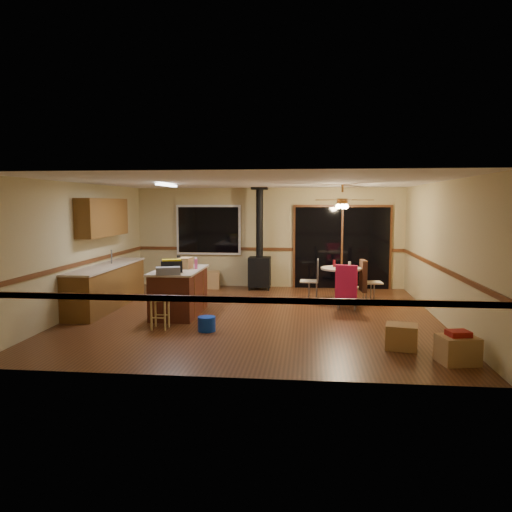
# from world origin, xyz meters

# --- Properties ---
(floor) EXTENTS (7.00, 7.00, 0.00)m
(floor) POSITION_xyz_m (0.00, 0.00, 0.00)
(floor) COLOR #4D2915
(floor) RESTS_ON ground
(ceiling) EXTENTS (7.00, 7.00, 0.00)m
(ceiling) POSITION_xyz_m (0.00, 0.00, 2.60)
(ceiling) COLOR silver
(ceiling) RESTS_ON ground
(wall_back) EXTENTS (7.00, 0.00, 7.00)m
(wall_back) POSITION_xyz_m (0.00, 3.50, 1.30)
(wall_back) COLOR tan
(wall_back) RESTS_ON ground
(wall_front) EXTENTS (7.00, 0.00, 7.00)m
(wall_front) POSITION_xyz_m (0.00, -3.50, 1.30)
(wall_front) COLOR tan
(wall_front) RESTS_ON ground
(wall_left) EXTENTS (0.00, 7.00, 7.00)m
(wall_left) POSITION_xyz_m (-3.50, 0.00, 1.30)
(wall_left) COLOR tan
(wall_left) RESTS_ON ground
(wall_right) EXTENTS (0.00, 7.00, 7.00)m
(wall_right) POSITION_xyz_m (3.50, 0.00, 1.30)
(wall_right) COLOR tan
(wall_right) RESTS_ON ground
(chair_rail) EXTENTS (7.00, 7.00, 0.08)m
(chair_rail) POSITION_xyz_m (0.00, 0.00, 1.00)
(chair_rail) COLOR #582D16
(chair_rail) RESTS_ON ground
(window) EXTENTS (1.72, 0.10, 1.32)m
(window) POSITION_xyz_m (-1.60, 3.45, 1.50)
(window) COLOR black
(window) RESTS_ON ground
(sliding_door) EXTENTS (2.52, 0.10, 2.10)m
(sliding_door) POSITION_xyz_m (1.90, 3.45, 1.05)
(sliding_door) COLOR black
(sliding_door) RESTS_ON ground
(lower_cabinets) EXTENTS (0.60, 3.00, 0.86)m
(lower_cabinets) POSITION_xyz_m (-3.20, 0.50, 0.43)
(lower_cabinets) COLOR brown
(lower_cabinets) RESTS_ON ground
(countertop) EXTENTS (0.64, 3.04, 0.04)m
(countertop) POSITION_xyz_m (-3.20, 0.50, 0.88)
(countertop) COLOR #BDA992
(countertop) RESTS_ON lower_cabinets
(upper_cabinets) EXTENTS (0.35, 2.00, 0.80)m
(upper_cabinets) POSITION_xyz_m (-3.33, 0.70, 1.90)
(upper_cabinets) COLOR brown
(upper_cabinets) RESTS_ON ground
(kitchen_island) EXTENTS (0.88, 1.68, 0.90)m
(kitchen_island) POSITION_xyz_m (-1.50, 0.00, 0.45)
(kitchen_island) COLOR #4A1E12
(kitchen_island) RESTS_ON ground
(wood_stove) EXTENTS (0.55, 0.50, 2.52)m
(wood_stove) POSITION_xyz_m (-0.20, 3.05, 0.73)
(wood_stove) COLOR black
(wood_stove) RESTS_ON ground
(ceiling_fan) EXTENTS (0.24, 0.24, 0.55)m
(ceiling_fan) POSITION_xyz_m (1.76, 1.55, 2.21)
(ceiling_fan) COLOR brown
(ceiling_fan) RESTS_ON ceiling
(fluorescent_strip) EXTENTS (0.10, 1.20, 0.04)m
(fluorescent_strip) POSITION_xyz_m (-1.80, 0.30, 2.56)
(fluorescent_strip) COLOR white
(fluorescent_strip) RESTS_ON ceiling
(toolbox_grey) EXTENTS (0.49, 0.36, 0.14)m
(toolbox_grey) POSITION_xyz_m (-1.51, -0.72, 0.97)
(toolbox_grey) COLOR slate
(toolbox_grey) RESTS_ON kitchen_island
(toolbox_black) EXTENTS (0.44, 0.32, 0.22)m
(toolbox_black) POSITION_xyz_m (-1.53, -0.43, 1.01)
(toolbox_black) COLOR black
(toolbox_black) RESTS_ON kitchen_island
(toolbox_yellow_lid) EXTENTS (0.39, 0.29, 0.03)m
(toolbox_yellow_lid) POSITION_xyz_m (-1.53, -0.43, 1.13)
(toolbox_yellow_lid) COLOR gold
(toolbox_yellow_lid) RESTS_ON toolbox_black
(box_on_island) EXTENTS (0.27, 0.35, 0.22)m
(box_on_island) POSITION_xyz_m (-1.41, 0.14, 1.01)
(box_on_island) COLOR #A17847
(box_on_island) RESTS_ON kitchen_island
(bottle_dark) EXTENTS (0.08, 0.08, 0.26)m
(bottle_dark) POSITION_xyz_m (-1.53, 0.12, 1.03)
(bottle_dark) COLOR black
(bottle_dark) RESTS_ON kitchen_island
(bottle_pink) EXTENTS (0.08, 0.08, 0.20)m
(bottle_pink) POSITION_xyz_m (-1.18, 0.11, 1.00)
(bottle_pink) COLOR #D84C8C
(bottle_pink) RESTS_ON kitchen_island
(bottle_white) EXTENTS (0.07, 0.07, 0.17)m
(bottle_white) POSITION_xyz_m (-1.32, 0.72, 0.98)
(bottle_white) COLOR white
(bottle_white) RESTS_ON kitchen_island
(bar_stool) EXTENTS (0.38, 0.38, 0.55)m
(bar_stool) POSITION_xyz_m (-1.54, -1.18, 0.28)
(bar_stool) COLOR tan
(bar_stool) RESTS_ON floor
(blue_bucket) EXTENTS (0.32, 0.32, 0.25)m
(blue_bucket) POSITION_xyz_m (-0.69, -1.25, 0.13)
(blue_bucket) COLOR #0D35B9
(blue_bucket) RESTS_ON floor
(dining_table) EXTENTS (0.89, 0.89, 0.78)m
(dining_table) POSITION_xyz_m (1.76, 1.55, 0.53)
(dining_table) COLOR black
(dining_table) RESTS_ON ground
(glass_red) EXTENTS (0.07, 0.07, 0.16)m
(glass_red) POSITION_xyz_m (1.61, 1.65, 0.86)
(glass_red) COLOR #590C14
(glass_red) RESTS_ON dining_table
(glass_cream) EXTENTS (0.07, 0.07, 0.15)m
(glass_cream) POSITION_xyz_m (1.94, 1.50, 0.85)
(glass_cream) COLOR beige
(glass_cream) RESTS_ON dining_table
(chair_left) EXTENTS (0.42, 0.42, 0.51)m
(chair_left) POSITION_xyz_m (1.17, 1.64, 0.59)
(chair_left) COLOR #BDAD8C
(chair_left) RESTS_ON ground
(chair_near) EXTENTS (0.52, 0.55, 0.70)m
(chair_near) POSITION_xyz_m (1.82, 0.67, 0.60)
(chair_near) COLOR #BDAD8C
(chair_near) RESTS_ON ground
(chair_right) EXTENTS (0.49, 0.45, 0.70)m
(chair_right) POSITION_xyz_m (2.28, 1.58, 0.60)
(chair_right) COLOR #BDAD8C
(chair_right) RESTS_ON ground
(box_under_window) EXTENTS (0.60, 0.51, 0.44)m
(box_under_window) POSITION_xyz_m (-1.53, 3.10, 0.22)
(box_under_window) COLOR #A17847
(box_under_window) RESTS_ON floor
(box_corner_a) EXTENTS (0.58, 0.52, 0.38)m
(box_corner_a) POSITION_xyz_m (3.10, -2.60, 0.19)
(box_corner_a) COLOR #A17847
(box_corner_a) RESTS_ON floor
(box_corner_b) EXTENTS (0.53, 0.48, 0.37)m
(box_corner_b) POSITION_xyz_m (2.46, -1.98, 0.19)
(box_corner_b) COLOR #A17847
(box_corner_b) RESTS_ON floor
(box_small_red) EXTENTS (0.33, 0.30, 0.08)m
(box_small_red) POSITION_xyz_m (3.10, -2.60, 0.42)
(box_small_red) COLOR maroon
(box_small_red) RESTS_ON box_corner_a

